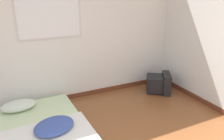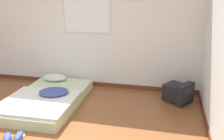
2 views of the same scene
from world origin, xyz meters
TOP-DOWN VIEW (x-y plane):
  - wall_back at (0.00, 2.54)m, footprint 7.66×0.08m
  - mattress_bed at (-0.19, 1.36)m, footprint 1.27×2.05m
  - crt_tv at (2.20, 2.04)m, footprint 0.61×0.59m

SIDE VIEW (x-z plane):
  - mattress_bed at x=-0.19m, z-range -0.04..0.28m
  - crt_tv at x=2.20m, z-range -0.01..0.38m
  - wall_back at x=0.00m, z-range -0.01..2.59m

